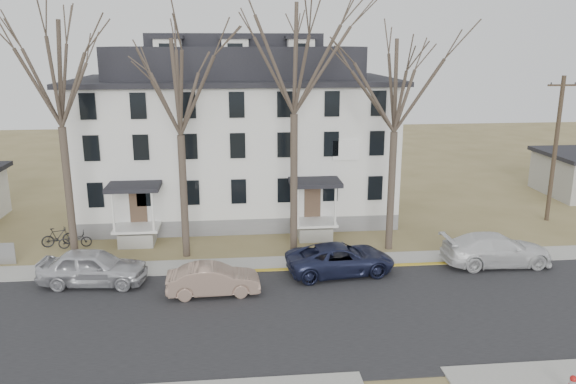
{
  "coord_description": "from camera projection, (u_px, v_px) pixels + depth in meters",
  "views": [
    {
      "loc": [
        -2.3,
        -19.89,
        11.41
      ],
      "look_at": [
        0.6,
        9.0,
        3.73
      ],
      "focal_mm": 35.0,
      "sensor_mm": 36.0,
      "label": 1
    }
  ],
  "objects": [
    {
      "name": "bicycle_left",
      "position": [
        75.0,
        240.0,
        32.23
      ],
      "size": [
        1.91,
        0.99,
        0.95
      ],
      "primitive_type": "imported",
      "rotation": [
        0.0,
        0.0,
        1.77
      ],
      "color": "black",
      "rests_on": "ground"
    },
    {
      "name": "boarding_house",
      "position": [
        237.0,
        136.0,
        37.98
      ],
      "size": [
        20.8,
        12.36,
        12.05
      ],
      "color": "slate",
      "rests_on": "ground"
    },
    {
      "name": "main_road",
      "position": [
        290.0,
        317.0,
        24.2
      ],
      "size": [
        120.0,
        10.0,
        0.04
      ],
      "primitive_type": "cube",
      "color": "#27272A",
      "rests_on": "ground"
    },
    {
      "name": "ground",
      "position": [
        296.0,
        341.0,
        22.27
      ],
      "size": [
        120.0,
        120.0,
        0.0
      ],
      "primitive_type": "plane",
      "color": "olive",
      "rests_on": "ground"
    },
    {
      "name": "bicycle_right",
      "position": [
        58.0,
        237.0,
        32.49
      ],
      "size": [
        1.91,
        1.2,
        1.11
      ],
      "primitive_type": "imported",
      "rotation": [
        0.0,
        0.0,
        1.97
      ],
      "color": "black",
      "rests_on": "ground"
    },
    {
      "name": "utility_pole_far",
      "position": [
        555.0,
        148.0,
        36.27
      ],
      "size": [
        2.0,
        0.28,
        9.5
      ],
      "color": "#3D3023",
      "rests_on": "ground"
    },
    {
      "name": "tree_mid_left",
      "position": [
        178.0,
        80.0,
        28.77
      ],
      "size": [
        7.8,
        7.8,
        12.74
      ],
      "color": "#473B31",
      "rests_on": "ground"
    },
    {
      "name": "car_tan",
      "position": [
        213.0,
        280.0,
        26.2
      ],
      "size": [
        4.39,
        1.68,
        1.43
      ],
      "primitive_type": "imported",
      "rotation": [
        0.0,
        0.0,
        1.61
      ],
      "color": "gray",
      "rests_on": "ground"
    },
    {
      "name": "far_sidewalk",
      "position": [
        279.0,
        264.0,
        29.97
      ],
      "size": [
        120.0,
        2.0,
        0.08
      ],
      "primitive_type": "cube",
      "color": "#A09F97",
      "rests_on": "ground"
    },
    {
      "name": "tree_center",
      "position": [
        294.0,
        50.0,
        28.96
      ],
      "size": [
        9.0,
        9.0,
        14.7
      ],
      "color": "#473B31",
      "rests_on": "ground"
    },
    {
      "name": "tree_mid_right",
      "position": [
        397.0,
        79.0,
        29.87
      ],
      "size": [
        7.8,
        7.8,
        12.74
      ],
      "color": "#473B31",
      "rests_on": "ground"
    },
    {
      "name": "car_white",
      "position": [
        496.0,
        250.0,
        29.7
      ],
      "size": [
        5.76,
        2.36,
        1.67
      ],
      "primitive_type": "imported",
      "rotation": [
        0.0,
        0.0,
        1.57
      ],
      "color": "silver",
      "rests_on": "ground"
    },
    {
      "name": "car_navy",
      "position": [
        340.0,
        260.0,
        28.6
      ],
      "size": [
        5.79,
        3.2,
        1.53
      ],
      "primitive_type": "imported",
      "rotation": [
        0.0,
        0.0,
        1.69
      ],
      "color": "#1D223F",
      "rests_on": "ground"
    },
    {
      "name": "yellow_curb",
      "position": [
        375.0,
        267.0,
        29.59
      ],
      "size": [
        14.0,
        0.25,
        0.06
      ],
      "primitive_type": "cube",
      "color": "gold",
      "rests_on": "ground"
    },
    {
      "name": "car_silver",
      "position": [
        93.0,
        268.0,
        27.24
      ],
      "size": [
        5.35,
        2.6,
        1.76
      ],
      "primitive_type": "imported",
      "rotation": [
        0.0,
        0.0,
        1.47
      ],
      "color": "silver",
      "rests_on": "ground"
    },
    {
      "name": "tree_far_left",
      "position": [
        56.0,
        66.0,
        28.0
      ],
      "size": [
        8.4,
        8.4,
        13.72
      ],
      "color": "#473B31",
      "rests_on": "ground"
    }
  ]
}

